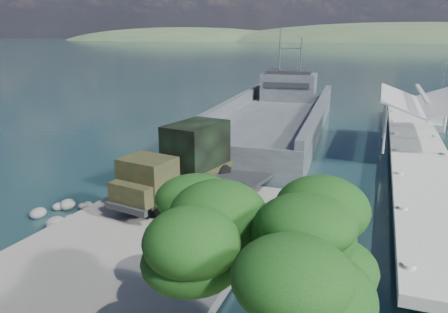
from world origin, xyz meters
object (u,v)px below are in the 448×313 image
at_px(pier, 418,140).
at_px(landing_craft, 273,124).
at_px(overhang_tree, 257,245).
at_px(sailboat_far, 437,124).
at_px(military_truck, 182,162).
at_px(soldier, 156,200).

height_order(pier, landing_craft, landing_craft).
xyz_separation_m(landing_craft, overhang_tree, (7.41, -33.30, 3.92)).
relative_size(landing_craft, sailboat_far, 5.35).
height_order(military_truck, sailboat_far, sailboat_far).
distance_m(pier, landing_craft, 14.26).
relative_size(military_truck, soldier, 4.68).
bearing_deg(overhang_tree, military_truck, 121.92).
bearing_deg(landing_craft, overhang_tree, -80.71).
bearing_deg(landing_craft, soldier, -94.28).
distance_m(landing_craft, military_truck, 20.48).
xyz_separation_m(pier, sailboat_far, (2.98, 14.06, -1.22)).
height_order(landing_craft, overhang_tree, landing_craft).
bearing_deg(overhang_tree, pier, 78.40).
bearing_deg(soldier, military_truck, 66.43).
distance_m(military_truck, overhang_tree, 15.36).
bearing_deg(soldier, pier, 26.95).
distance_m(soldier, sailboat_far, 36.39).
distance_m(military_truck, soldier, 3.70).
bearing_deg(pier, sailboat_far, 78.05).
height_order(pier, sailboat_far, sailboat_far).
relative_size(soldier, overhang_tree, 0.29).
relative_size(sailboat_far, overhang_tree, 1.07).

